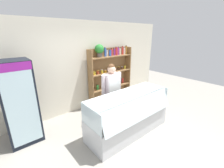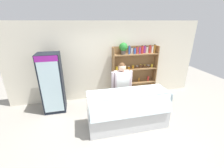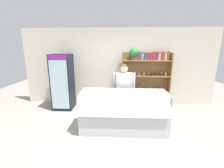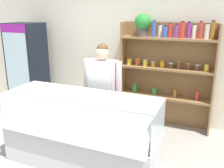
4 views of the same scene
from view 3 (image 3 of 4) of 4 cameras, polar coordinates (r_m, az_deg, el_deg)
ground_plane at (r=3.92m, az=1.98°, el=-17.88°), size 12.00×12.00×0.00m
back_wall at (r=5.41m, az=2.47°, el=6.36°), size 6.80×0.10×2.70m
drinks_fridge at (r=5.26m, az=-18.29°, el=0.69°), size 0.64×0.61×1.84m
shelving_unit at (r=5.30m, az=12.25°, el=3.89°), size 1.64×0.29×2.02m
deli_display_case at (r=3.89m, az=4.28°, el=-12.87°), size 2.12×0.81×1.01m
shop_clerk at (r=4.27m, az=4.51°, el=-1.19°), size 0.63×0.25×1.61m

